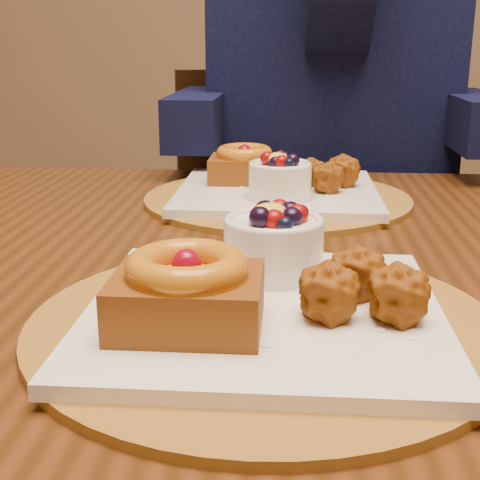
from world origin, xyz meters
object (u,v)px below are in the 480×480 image
object	(u,v)px
place_setting_far	(276,187)
diner	(333,37)
place_setting_near	(261,297)
dining_table	(271,311)
chair_far	(289,266)

from	to	relation	value
place_setting_far	diner	size ratio (longest dim) A/B	0.41
place_setting_near	place_setting_far	bearing A→B (deg)	89.92
place_setting_far	dining_table	bearing A→B (deg)	-89.42
place_setting_far	chair_far	distance (m)	0.52
dining_table	chair_far	world-z (taller)	chair_far
dining_table	place_setting_far	distance (m)	0.24
chair_far	place_setting_far	bearing A→B (deg)	-108.42
diner	place_setting_near	bearing A→B (deg)	-83.95
chair_far	diner	size ratio (longest dim) A/B	1.00
place_setting_near	chair_far	xyz separation A→B (m)	(0.02, 0.87, -0.27)
place_setting_near	diner	xyz separation A→B (m)	(0.09, 0.82, 0.20)
place_setting_near	chair_far	size ratio (longest dim) A/B	0.41
dining_table	diner	xyz separation A→B (m)	(0.09, 0.60, 0.30)
place_setting_near	chair_far	bearing A→B (deg)	88.64
place_setting_far	diner	bearing A→B (deg)	76.23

